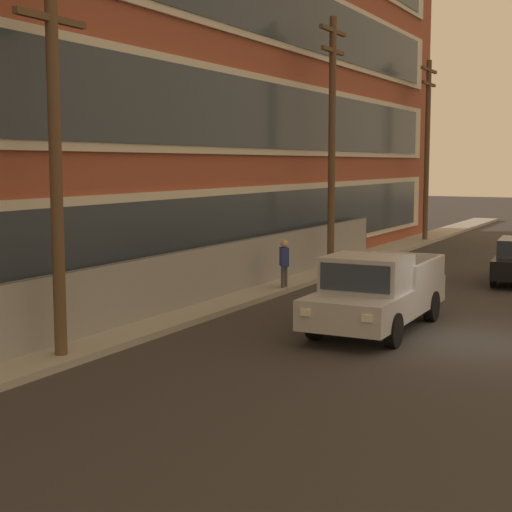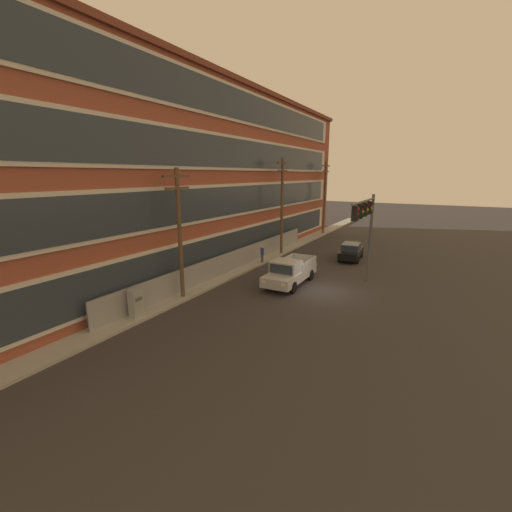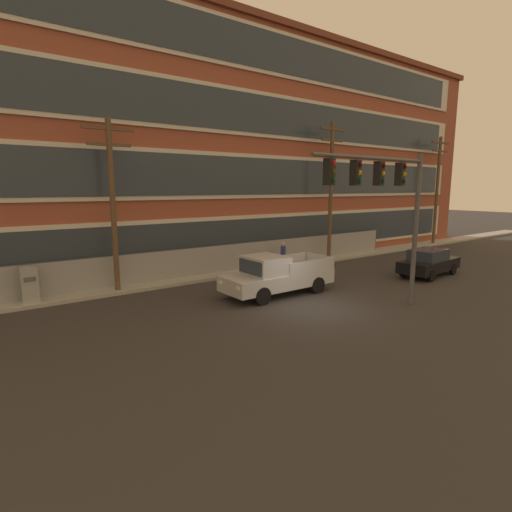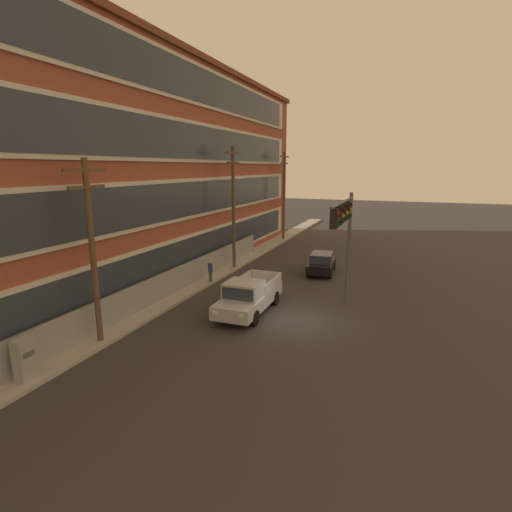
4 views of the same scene
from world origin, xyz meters
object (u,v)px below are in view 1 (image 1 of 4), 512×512
utility_pole_near_corner (55,143)px  utility_pole_far_east (427,142)px  pickup_truck_silver (375,294)px  utility_pole_midblock (332,136)px  pedestrian_near_cabinet (284,262)px

utility_pole_near_corner → utility_pole_far_east: bearing=-0.0°
pickup_truck_silver → utility_pole_midblock: utility_pole_midblock is taller
pickup_truck_silver → utility_pole_midblock: (8.47, 4.62, 4.19)m
pickup_truck_silver → pedestrian_near_cabinet: 6.19m
pickup_truck_silver → utility_pole_midblock: bearing=28.6°
utility_pole_near_corner → pedestrian_near_cabinet: 10.83m
pickup_truck_silver → utility_pole_far_east: (22.03, 4.80, 4.26)m
pickup_truck_silver → pedestrian_near_cabinet: size_ratio=3.35×
utility_pole_midblock → utility_pole_far_east: bearing=0.7°
pickup_truck_silver → utility_pole_near_corner: utility_pole_near_corner is taller
pickup_truck_silver → utility_pole_far_east: utility_pole_far_east is taller
pickup_truck_silver → utility_pole_far_east: 22.94m
utility_pole_near_corner → utility_pole_midblock: utility_pole_midblock is taller
utility_pole_midblock → pedestrian_near_cabinet: utility_pole_midblock is taller
utility_pole_far_east → pedestrian_near_cabinet: size_ratio=5.54×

